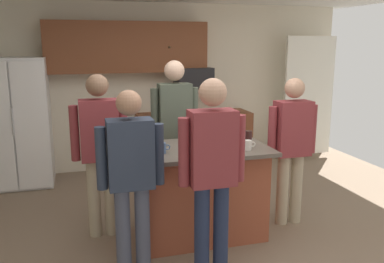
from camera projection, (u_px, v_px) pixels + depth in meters
The scene contains 19 objects.
floor at pixel (206, 241), 4.16m from camera, with size 7.04×7.04×0.00m, color #7F6B56.
back_wall at pixel (152, 87), 6.51m from camera, with size 6.40×0.10×2.60m, color beige.
french_door_window_panel at pixel (308, 96), 6.88m from camera, with size 0.90×0.06×2.00m, color white.
cabinet_run_upper at pixel (128, 47), 6.09m from camera, with size 2.40×0.38×0.75m.
cabinet_run_lower at pixel (194, 140), 6.56m from camera, with size 1.80×0.63×0.90m.
refrigerator at pixel (17, 123), 5.67m from camera, with size 0.88×0.76×1.80m.
microwave_over_range at pixel (194, 78), 6.36m from camera, with size 0.56×0.40×0.32m, color black.
kitchen_island at pixel (200, 191), 4.22m from camera, with size 1.38×0.87×0.95m.
person_elder_center at pixel (131, 171), 3.42m from camera, with size 0.57×0.22×1.61m.
person_guest_right at pixel (100, 145), 4.10m from camera, with size 0.57×0.22×1.69m.
person_host_foreground at pixel (292, 142), 4.40m from camera, with size 0.57×0.22×1.63m.
person_guest_left at pixel (175, 124), 4.82m from camera, with size 0.57×0.24×1.79m.
person_guest_by_door at pixel (212, 166), 3.34m from camera, with size 0.57×0.23×1.71m.
glass_stout_tall at pixel (248, 138), 4.17m from camera, with size 0.07×0.07×0.16m.
glass_dark_ale at pixel (211, 134), 4.43m from camera, with size 0.07×0.07×0.12m.
mug_blue_stoneware at pixel (162, 148), 3.88m from camera, with size 0.13×0.09×0.10m.
mug_ceramic_white at pixel (248, 145), 4.00m from camera, with size 0.12×0.08×0.10m.
glass_pilsner at pixel (198, 144), 3.91m from camera, with size 0.06×0.06×0.17m.
serving_tray at pixel (209, 143), 4.19m from camera, with size 0.44×0.30×0.04m.
Camera 1 is at (-1.19, -3.64, 1.98)m, focal length 38.06 mm.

